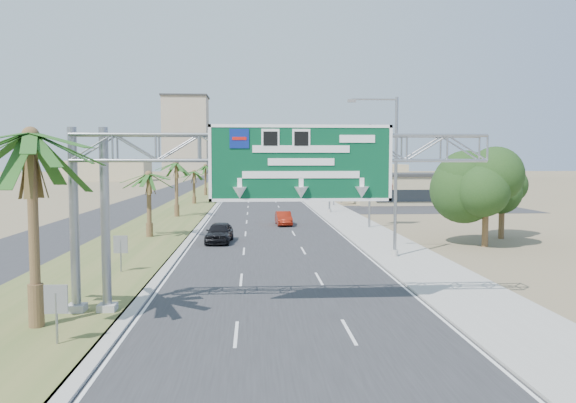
% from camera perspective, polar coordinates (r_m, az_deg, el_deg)
% --- Properties ---
extents(road, '(12.00, 300.00, 0.02)m').
position_cam_1_polar(road, '(122.54, -2.97, 1.35)').
color(road, '#28282B').
rests_on(road, ground).
extents(sidewalk_right, '(4.00, 300.00, 0.10)m').
position_cam_1_polar(sidewalk_right, '(122.93, 1.00, 1.38)').
color(sidewalk_right, '#9E9B93').
rests_on(sidewalk_right, ground).
extents(median_grass, '(7.00, 300.00, 0.12)m').
position_cam_1_polar(median_grass, '(122.83, -7.64, 1.35)').
color(median_grass, '#4A602A').
rests_on(median_grass, ground).
extents(opposing_road, '(8.00, 300.00, 0.02)m').
position_cam_1_polar(opposing_road, '(123.52, -10.88, 1.30)').
color(opposing_road, '#28282B').
rests_on(opposing_road, ground).
extents(sign_gantry, '(16.75, 1.24, 7.50)m').
position_cam_1_polar(sign_gantry, '(22.31, -2.77, 4.07)').
color(sign_gantry, gray).
rests_on(sign_gantry, ground).
extents(palm_near, '(5.70, 5.70, 8.35)m').
position_cam_1_polar(palm_near, '(21.84, -24.69, 5.98)').
color(palm_near, brown).
rests_on(palm_near, ground).
extents(palm_row_b, '(3.99, 3.99, 5.95)m').
position_cam_1_polar(palm_row_b, '(45.13, -13.98, 2.55)').
color(palm_row_b, brown).
rests_on(palm_row_b, ground).
extents(palm_row_c, '(3.99, 3.99, 6.75)m').
position_cam_1_polar(palm_row_c, '(60.93, -11.29, 3.71)').
color(palm_row_c, brown).
rests_on(palm_row_c, ground).
extents(palm_row_d, '(3.99, 3.99, 5.45)m').
position_cam_1_polar(palm_row_d, '(78.82, -9.54, 2.92)').
color(palm_row_d, brown).
rests_on(palm_row_d, ground).
extents(palm_row_e, '(3.99, 3.99, 6.15)m').
position_cam_1_polar(palm_row_e, '(97.72, -8.40, 3.56)').
color(palm_row_e, brown).
rests_on(palm_row_e, ground).
extents(palm_row_f, '(3.99, 3.99, 5.75)m').
position_cam_1_polar(palm_row_f, '(122.66, -7.43, 3.52)').
color(palm_row_f, brown).
rests_on(palm_row_f, ground).
extents(streetlight_near, '(3.27, 0.44, 10.00)m').
position_cam_1_polar(streetlight_near, '(35.49, 10.57, 1.85)').
color(streetlight_near, gray).
rests_on(streetlight_near, ground).
extents(streetlight_mid, '(3.27, 0.44, 10.00)m').
position_cam_1_polar(streetlight_mid, '(64.98, 4.07, 2.95)').
color(streetlight_mid, gray).
rests_on(streetlight_mid, ground).
extents(streetlight_far, '(3.27, 0.44, 10.00)m').
position_cam_1_polar(streetlight_far, '(100.77, 1.33, 3.40)').
color(streetlight_far, gray).
rests_on(streetlight_far, ground).
extents(signal_mast, '(10.28, 0.71, 8.00)m').
position_cam_1_polar(signal_mast, '(84.62, 0.83, 3.35)').
color(signal_mast, gray).
rests_on(signal_mast, ground).
extents(store_building, '(18.00, 10.00, 4.00)m').
position_cam_1_polar(store_building, '(81.90, 12.98, 1.22)').
color(store_building, tan).
rests_on(store_building, ground).
extents(oak_near, '(4.50, 4.50, 6.80)m').
position_cam_1_polar(oak_near, '(41.77, 19.50, 1.80)').
color(oak_near, brown).
rests_on(oak_near, ground).
extents(oak_far, '(3.50, 3.50, 5.60)m').
position_cam_1_polar(oak_far, '(46.67, 20.95, 1.11)').
color(oak_far, brown).
rests_on(oak_far, ground).
extents(median_signback_a, '(0.75, 0.08, 2.08)m').
position_cam_1_polar(median_signback_a, '(20.02, -22.49, -9.58)').
color(median_signback_a, gray).
rests_on(median_signback_a, ground).
extents(median_signback_b, '(0.75, 0.08, 2.08)m').
position_cam_1_polar(median_signback_b, '(31.55, -16.64, -4.46)').
color(median_signback_b, gray).
rests_on(median_signback_b, ground).
extents(tower_distant, '(20.00, 16.00, 35.00)m').
position_cam_1_polar(tower_distant, '(264.41, -10.34, 6.61)').
color(tower_distant, tan).
rests_on(tower_distant, ground).
extents(building_distant_left, '(24.00, 14.00, 6.00)m').
position_cam_1_polar(building_distant_left, '(177.84, -17.84, 3.00)').
color(building_distant_left, tan).
rests_on(building_distant_left, ground).
extents(building_distant_right, '(20.00, 12.00, 5.00)m').
position_cam_1_polar(building_distant_right, '(155.63, 8.03, 2.84)').
color(building_distant_right, tan).
rests_on(building_distant_right, ground).
extents(car_left_lane, '(2.12, 4.58, 1.52)m').
position_cam_1_polar(car_left_lane, '(41.93, -6.99, -3.15)').
color(car_left_lane, black).
rests_on(car_left_lane, ground).
extents(car_mid_lane, '(1.54, 3.95, 1.28)m').
position_cam_1_polar(car_mid_lane, '(52.78, -0.46, -1.74)').
color(car_mid_lane, maroon).
rests_on(car_mid_lane, ground).
extents(car_right_lane, '(2.31, 4.89, 1.35)m').
position_cam_1_polar(car_right_lane, '(92.40, -0.57, 0.84)').
color(car_right_lane, gray).
rests_on(car_right_lane, ground).
extents(car_far, '(2.52, 5.01, 1.40)m').
position_cam_1_polar(car_far, '(97.47, -5.66, 1.00)').
color(car_far, black).
rests_on(car_far, ground).
extents(pole_sign_red_near, '(2.42, 0.60, 9.31)m').
position_cam_1_polar(pole_sign_red_near, '(50.74, 8.34, 5.57)').
color(pole_sign_red_near, gray).
rests_on(pole_sign_red_near, ground).
extents(pole_sign_blue, '(2.01, 0.38, 7.94)m').
position_cam_1_polar(pole_sign_blue, '(75.40, 4.69, 4.04)').
color(pole_sign_blue, gray).
rests_on(pole_sign_blue, ground).
extents(pole_sign_red_far, '(2.16, 1.06, 8.15)m').
position_cam_1_polar(pole_sign_red_far, '(80.80, 5.46, 4.41)').
color(pole_sign_red_far, gray).
rests_on(pole_sign_red_far, ground).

